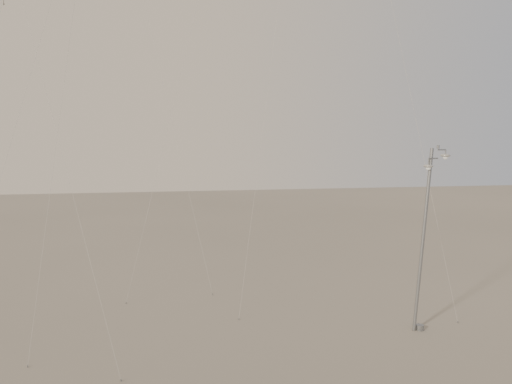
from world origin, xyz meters
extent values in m
plane|color=gray|center=(0.00, 0.00, 0.00)|extent=(160.00, 160.00, 0.00)
cylinder|color=gray|center=(10.56, 2.88, 0.15)|extent=(0.44, 0.44, 0.30)
cylinder|color=gray|center=(10.56, 2.88, 4.98)|extent=(0.87, 0.18, 9.94)
cylinder|color=gray|center=(11.25, 2.88, 10.00)|extent=(0.14, 0.14, 0.18)
cylinder|color=gray|center=(11.50, 2.92, 9.85)|extent=(0.50, 0.15, 0.07)
cylinder|color=gray|center=(11.74, 2.96, 9.70)|extent=(0.06, 0.06, 0.30)
ellipsoid|color=beige|center=(11.74, 2.96, 9.55)|extent=(0.52, 0.52, 0.18)
cylinder|color=gray|center=(10.95, 2.82, 9.40)|extent=(0.60, 0.19, 0.07)
cylinder|color=gray|center=(10.66, 2.77, 9.20)|extent=(0.06, 0.06, 0.40)
ellipsoid|color=beige|center=(10.66, 2.77, 9.00)|extent=(0.52, 0.52, 0.18)
cylinder|color=beige|center=(-9.88, 9.41, 15.85)|extent=(6.81, 11.66, 31.61)
cylinder|color=beige|center=(-7.90, 5.13, 12.94)|extent=(2.99, 6.20, 25.78)
cylinder|color=gray|center=(-9.39, 2.04, 0.05)|extent=(0.06, 0.06, 0.10)
cylinder|color=gray|center=(1.03, 6.22, 0.05)|extent=(0.06, 0.06, 0.10)
cylinder|color=beige|center=(-7.78, 3.43, 9.75)|extent=(5.43, 7.12, 19.40)
cylinder|color=gray|center=(-5.07, -0.12, 0.05)|extent=(0.06, 0.06, 0.10)
cylinder|color=beige|center=(11.54, 5.32, 10.32)|extent=(3.38, 3.72, 20.54)
cylinder|color=gray|center=(13.22, 3.47, 0.05)|extent=(0.06, 0.06, 0.10)
cylinder|color=beige|center=(-2.90, 15.50, 14.02)|extent=(5.82, 8.61, 27.94)
cylinder|color=gray|center=(0.00, 11.21, 0.05)|extent=(0.06, 0.06, 0.10)
cylinder|color=beige|center=(-1.51, 17.03, 15.91)|extent=(8.18, 13.29, 31.73)
cylinder|color=gray|center=(-5.59, 10.39, 0.05)|extent=(0.06, 0.06, 0.10)
camera|label=1|loc=(-3.11, -21.38, 10.38)|focal=35.00mm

